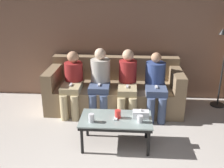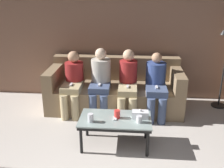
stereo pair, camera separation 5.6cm
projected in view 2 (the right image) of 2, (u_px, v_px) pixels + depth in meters
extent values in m
cube|color=#8C6651|center=(117.00, 31.00, 4.93)|extent=(12.00, 0.06, 2.60)
cube|color=#897051|center=(115.00, 97.00, 4.74)|extent=(2.35, 0.95, 0.44)
cube|color=#897051|center=(116.00, 68.00, 4.94)|extent=(2.35, 0.20, 0.43)
cube|color=#897051|center=(55.00, 76.00, 4.70)|extent=(0.18, 0.95, 0.30)
cube|color=#897051|center=(177.00, 79.00, 4.53)|extent=(0.18, 0.95, 0.30)
cube|color=#8C9E99|center=(115.00, 119.00, 3.54)|extent=(0.97, 0.54, 0.02)
cube|color=black|center=(115.00, 121.00, 3.55)|extent=(0.95, 0.53, 0.04)
cylinder|color=black|center=(81.00, 141.00, 3.44)|extent=(0.04, 0.04, 0.36)
cylinder|color=black|center=(148.00, 144.00, 3.38)|extent=(0.04, 0.04, 0.36)
cylinder|color=black|center=(87.00, 125.00, 3.86)|extent=(0.04, 0.04, 0.36)
cylinder|color=black|center=(146.00, 127.00, 3.79)|extent=(0.04, 0.04, 0.36)
cylinder|color=silver|center=(91.00, 118.00, 3.42)|extent=(0.08, 0.08, 0.12)
cylinder|color=silver|center=(139.00, 119.00, 3.41)|extent=(0.08, 0.08, 0.10)
cylinder|color=red|center=(117.00, 114.00, 3.52)|extent=(0.08, 0.08, 0.11)
cube|color=white|center=(140.00, 115.00, 3.53)|extent=(0.22, 0.12, 0.10)
sphere|color=white|center=(140.00, 110.00, 3.51)|extent=(0.04, 0.04, 0.04)
cube|color=white|center=(115.00, 118.00, 3.53)|extent=(0.04, 0.15, 0.02)
cylinder|color=black|center=(218.00, 105.00, 4.88)|extent=(0.26, 0.26, 0.02)
cone|color=black|center=(224.00, 32.00, 4.45)|extent=(0.12, 0.12, 0.10)
cylinder|color=tan|center=(64.00, 107.00, 4.32)|extent=(0.13, 0.13, 0.44)
cylinder|color=tan|center=(75.00, 108.00, 4.31)|extent=(0.13, 0.13, 0.44)
cube|color=tan|center=(72.00, 87.00, 4.44)|extent=(0.32, 0.46, 0.10)
cylinder|color=maroon|center=(74.00, 74.00, 4.60)|extent=(0.32, 0.32, 0.42)
sphere|color=tan|center=(74.00, 57.00, 4.49)|extent=(0.20, 0.20, 0.20)
cube|color=white|center=(71.00, 85.00, 4.37)|extent=(0.04, 0.12, 0.02)
cylinder|color=#47567A|center=(93.00, 107.00, 4.33)|extent=(0.13, 0.13, 0.44)
cylinder|color=#47567A|center=(104.00, 107.00, 4.32)|extent=(0.13, 0.13, 0.44)
cube|color=#47567A|center=(100.00, 87.00, 4.42)|extent=(0.34, 0.42, 0.10)
cylinder|color=#B7B2A8|center=(101.00, 73.00, 4.55)|extent=(0.34, 0.34, 0.49)
sphere|color=beige|center=(101.00, 54.00, 4.43)|extent=(0.19, 0.19, 0.19)
cube|color=white|center=(99.00, 85.00, 4.36)|extent=(0.04, 0.12, 0.02)
cylinder|color=tan|center=(121.00, 110.00, 4.22)|extent=(0.13, 0.13, 0.44)
cylinder|color=tan|center=(132.00, 111.00, 4.21)|extent=(0.13, 0.13, 0.44)
cube|color=tan|center=(128.00, 89.00, 4.35)|extent=(0.31, 0.49, 0.10)
cylinder|color=maroon|center=(128.00, 74.00, 4.52)|extent=(0.31, 0.31, 0.47)
sphere|color=#DBAD89|center=(129.00, 55.00, 4.40)|extent=(0.19, 0.19, 0.19)
cube|color=white|center=(128.00, 87.00, 4.28)|extent=(0.04, 0.12, 0.02)
cylinder|color=#47567A|center=(151.00, 111.00, 4.20)|extent=(0.13, 0.13, 0.44)
cylinder|color=#47567A|center=(162.00, 111.00, 4.18)|extent=(0.13, 0.13, 0.44)
cube|color=#47567A|center=(156.00, 90.00, 4.32)|extent=(0.34, 0.48, 0.10)
cylinder|color=#334784|center=(156.00, 75.00, 4.49)|extent=(0.34, 0.34, 0.45)
sphere|color=tan|center=(157.00, 58.00, 4.38)|extent=(0.17, 0.17, 0.17)
cube|color=white|center=(157.00, 87.00, 4.25)|extent=(0.04, 0.12, 0.02)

